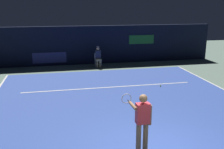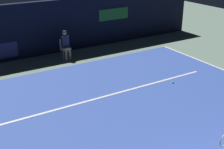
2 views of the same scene
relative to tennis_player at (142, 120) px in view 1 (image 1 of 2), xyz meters
name	(u,v)px [view 1 (image 1 of 2)]	position (x,y,z in m)	size (l,w,h in m)	color
ground_plane	(118,101)	(0.29, 4.14, -0.99)	(33.33, 33.33, 0.00)	slate
court_surface	(118,100)	(0.29, 4.14, -0.98)	(10.80, 10.57, 0.01)	#3856B2
line_service	(109,87)	(0.29, 5.99, -0.97)	(8.42, 0.10, 0.01)	white
back_wall	(93,45)	(0.29, 11.62, 0.31)	(16.97, 0.33, 2.60)	black
tennis_player	(142,120)	(0.00, 0.00, 0.00)	(0.66, 0.93, 1.73)	#8C6647
line_judge_on_chair	(98,57)	(0.44, 10.51, -0.30)	(0.45, 0.54, 1.32)	white
tennis_ball	(160,86)	(2.83, 5.61, -0.94)	(0.07, 0.07, 0.07)	#CCE033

